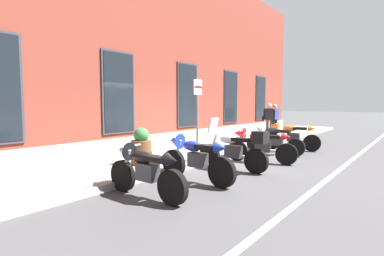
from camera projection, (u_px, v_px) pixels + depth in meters
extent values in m
plane|color=#38383A|center=(217.00, 162.00, 9.05)|extent=(140.00, 140.00, 0.00)
cube|color=gray|center=(185.00, 155.00, 9.82)|extent=(29.65, 2.55, 0.16)
cube|color=silver|center=(330.00, 177.00, 7.09)|extent=(29.65, 0.12, 0.01)
cube|color=maroon|center=(106.00, 55.00, 12.06)|extent=(23.65, 5.75, 7.51)
cube|color=gray|center=(158.00, 144.00, 10.55)|extent=(23.65, 0.10, 0.70)
cube|color=#2D2D33|center=(119.00, 93.00, 9.09)|extent=(1.22, 0.06, 2.52)
cube|color=black|center=(119.00, 93.00, 9.08)|extent=(1.10, 0.03, 2.40)
cube|color=#2D2D33|center=(187.00, 95.00, 11.76)|extent=(1.22, 0.06, 2.52)
cube|color=black|center=(188.00, 95.00, 11.74)|extent=(1.10, 0.03, 2.40)
cube|color=#2D2D33|center=(231.00, 97.00, 14.42)|extent=(1.22, 0.06, 2.52)
cube|color=black|center=(231.00, 97.00, 14.40)|extent=(1.10, 0.03, 2.40)
cube|color=#2D2D33|center=(261.00, 98.00, 17.08)|extent=(1.22, 0.06, 2.52)
cube|color=black|center=(261.00, 98.00, 17.06)|extent=(1.10, 0.03, 2.40)
cylinder|color=black|center=(123.00, 176.00, 5.93)|extent=(0.13, 0.63, 0.63)
cylinder|color=black|center=(172.00, 188.00, 5.08)|extent=(0.13, 0.63, 0.63)
cylinder|color=silver|center=(126.00, 164.00, 5.85)|extent=(0.08, 0.31, 0.62)
cube|color=#28282B|center=(147.00, 172.00, 5.46)|extent=(0.23, 0.44, 0.32)
ellipsoid|color=black|center=(142.00, 157.00, 5.53)|extent=(0.27, 0.53, 0.24)
cube|color=black|center=(156.00, 159.00, 5.29)|extent=(0.23, 0.48, 0.10)
cylinder|color=silver|center=(128.00, 146.00, 5.77)|extent=(0.62, 0.05, 0.04)
cylinder|color=silver|center=(164.00, 180.00, 5.37)|extent=(0.10, 0.45, 0.09)
cone|color=black|center=(124.00, 151.00, 5.86)|extent=(0.37, 0.35, 0.36)
cone|color=black|center=(171.00, 160.00, 5.06)|extent=(0.25, 0.27, 0.24)
cylinder|color=black|center=(174.00, 163.00, 7.10)|extent=(0.17, 0.67, 0.66)
cylinder|color=black|center=(222.00, 172.00, 6.15)|extent=(0.17, 0.67, 0.66)
cylinder|color=silver|center=(177.00, 153.00, 7.01)|extent=(0.09, 0.32, 0.65)
cube|color=#28282B|center=(198.00, 160.00, 6.58)|extent=(0.25, 0.45, 0.32)
ellipsoid|color=#192D9E|center=(193.00, 146.00, 6.65)|extent=(0.30, 0.54, 0.24)
cube|color=black|center=(206.00, 147.00, 6.40)|extent=(0.25, 0.49, 0.10)
cylinder|color=silver|center=(179.00, 137.00, 6.93)|extent=(0.62, 0.08, 0.04)
cylinder|color=silver|center=(212.00, 167.00, 6.48)|extent=(0.12, 0.46, 0.09)
cone|color=#192D9E|center=(175.00, 141.00, 7.02)|extent=(0.38, 0.36, 0.36)
cone|color=#192D9E|center=(221.00, 148.00, 6.13)|extent=(0.26, 0.28, 0.24)
cylinder|color=black|center=(210.00, 155.00, 8.31)|extent=(0.13, 0.63, 0.63)
cylinder|color=black|center=(256.00, 161.00, 7.42)|extent=(0.13, 0.63, 0.63)
cylinder|color=silver|center=(213.00, 146.00, 8.22)|extent=(0.07, 0.33, 0.68)
cube|color=#28282B|center=(233.00, 152.00, 7.82)|extent=(0.23, 0.44, 0.32)
ellipsoid|color=#B7BABF|center=(228.00, 139.00, 7.89)|extent=(0.27, 0.52, 0.24)
cube|color=black|center=(241.00, 140.00, 7.65)|extent=(0.23, 0.48, 0.10)
cylinder|color=silver|center=(215.00, 132.00, 8.14)|extent=(0.62, 0.04, 0.04)
cylinder|color=silver|center=(246.00, 157.00, 7.74)|extent=(0.10, 0.45, 0.09)
cube|color=#B2BCC6|center=(213.00, 125.00, 8.17)|extent=(0.36, 0.15, 0.40)
cube|color=black|center=(260.00, 137.00, 7.31)|extent=(0.36, 0.33, 0.30)
cylinder|color=black|center=(237.00, 151.00, 9.17)|extent=(0.24, 0.63, 0.62)
cylinder|color=black|center=(287.00, 154.00, 8.51)|extent=(0.24, 0.63, 0.62)
cylinder|color=silver|center=(241.00, 142.00, 9.10)|extent=(0.13, 0.32, 0.65)
cube|color=#28282B|center=(263.00, 147.00, 8.80)|extent=(0.30, 0.47, 0.32)
ellipsoid|color=red|center=(258.00, 137.00, 8.85)|extent=(0.35, 0.56, 0.24)
cube|color=black|center=(271.00, 137.00, 8.68)|extent=(0.31, 0.51, 0.10)
cylinder|color=silver|center=(243.00, 130.00, 9.04)|extent=(0.62, 0.15, 0.04)
cylinder|color=silver|center=(274.00, 151.00, 8.79)|extent=(0.17, 0.46, 0.09)
cone|color=red|center=(239.00, 133.00, 9.10)|extent=(0.42, 0.40, 0.36)
cone|color=red|center=(286.00, 137.00, 8.48)|extent=(0.29, 0.30, 0.24)
cylinder|color=black|center=(255.00, 144.00, 10.70)|extent=(0.16, 0.61, 0.60)
cylinder|color=black|center=(296.00, 148.00, 9.90)|extent=(0.16, 0.61, 0.60)
cylinder|color=silver|center=(258.00, 137.00, 10.62)|extent=(0.09, 0.34, 0.69)
cube|color=#28282B|center=(276.00, 141.00, 10.25)|extent=(0.25, 0.45, 0.32)
ellipsoid|color=black|center=(272.00, 131.00, 10.31)|extent=(0.29, 0.54, 0.24)
cube|color=black|center=(283.00, 131.00, 10.10)|extent=(0.25, 0.49, 0.10)
cylinder|color=silver|center=(260.00, 126.00, 10.54)|extent=(0.62, 0.08, 0.04)
cylinder|color=silver|center=(286.00, 145.00, 10.20)|extent=(0.12, 0.45, 0.09)
sphere|color=silver|center=(258.00, 128.00, 10.59)|extent=(0.18, 0.18, 0.18)
cylinder|color=black|center=(273.00, 141.00, 11.65)|extent=(0.22, 0.64, 0.63)
cylinder|color=black|center=(312.00, 143.00, 10.96)|extent=(0.22, 0.64, 0.63)
cylinder|color=silver|center=(275.00, 134.00, 11.58)|extent=(0.12, 0.34, 0.69)
cube|color=#28282B|center=(293.00, 137.00, 11.26)|extent=(0.29, 0.47, 0.32)
ellipsoid|color=orange|center=(289.00, 128.00, 11.31)|extent=(0.34, 0.55, 0.24)
cube|color=black|center=(300.00, 129.00, 11.13)|extent=(0.29, 0.51, 0.10)
cylinder|color=silver|center=(278.00, 124.00, 11.51)|extent=(0.62, 0.13, 0.04)
cylinder|color=silver|center=(302.00, 141.00, 11.23)|extent=(0.16, 0.46, 0.09)
cone|color=orange|center=(274.00, 126.00, 11.58)|extent=(0.41, 0.39, 0.36)
cone|color=orange|center=(312.00, 128.00, 10.92)|extent=(0.28, 0.29, 0.24)
cylinder|color=#38332D|center=(271.00, 128.00, 15.04)|extent=(0.14, 0.14, 0.81)
cylinder|color=#38332D|center=(267.00, 128.00, 15.11)|extent=(0.14, 0.14, 0.81)
cube|color=black|center=(269.00, 114.00, 15.02)|extent=(0.29, 0.44, 0.57)
sphere|color=tan|center=(269.00, 106.00, 14.99)|extent=(0.22, 0.22, 0.22)
cylinder|color=black|center=(274.00, 115.00, 14.93)|extent=(0.09, 0.09, 0.55)
cylinder|color=black|center=(264.00, 115.00, 15.12)|extent=(0.09, 0.09, 0.55)
cube|color=black|center=(263.00, 119.00, 15.15)|extent=(0.14, 0.11, 0.24)
cylinder|color=black|center=(273.00, 127.00, 15.50)|extent=(0.14, 0.14, 0.79)
cylinder|color=black|center=(276.00, 127.00, 15.58)|extent=(0.14, 0.14, 0.79)
cube|color=#2D478C|center=(275.00, 114.00, 15.48)|extent=(0.45, 0.36, 0.56)
sphere|color=tan|center=(275.00, 106.00, 15.45)|extent=(0.21, 0.21, 0.21)
cylinder|color=#2D478C|center=(271.00, 115.00, 15.38)|extent=(0.09, 0.09, 0.53)
cylinder|color=#2D478C|center=(278.00, 115.00, 15.59)|extent=(0.09, 0.09, 0.53)
cylinder|color=#4C4C51|center=(197.00, 118.00, 8.93)|extent=(0.06, 0.06, 2.35)
cube|color=white|center=(198.00, 87.00, 8.84)|extent=(0.36, 0.03, 0.44)
cube|color=red|center=(198.00, 87.00, 8.83)|extent=(0.36, 0.01, 0.08)
cylinder|color=brown|center=(141.00, 152.00, 7.82)|extent=(0.54, 0.54, 0.63)
cylinder|color=black|center=(141.00, 152.00, 7.82)|extent=(0.57, 0.57, 0.04)
sphere|color=#28602D|center=(141.00, 135.00, 7.79)|extent=(0.40, 0.40, 0.40)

